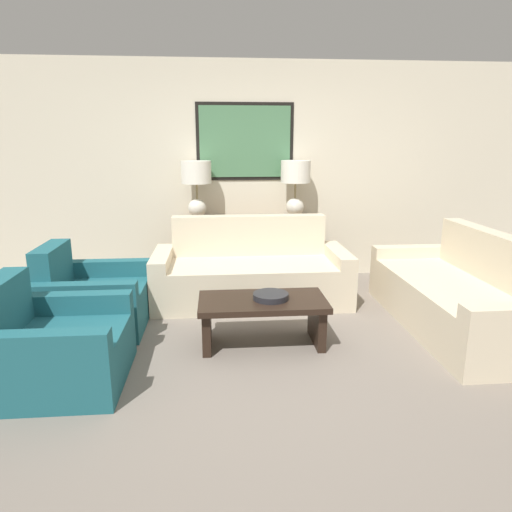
{
  "coord_description": "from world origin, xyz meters",
  "views": [
    {
      "loc": [
        -0.36,
        -3.3,
        1.71
      ],
      "look_at": [
        0.0,
        0.88,
        0.65
      ],
      "focal_mm": 32.0,
      "sensor_mm": 36.0,
      "label": 1
    }
  ],
  "objects_px": {
    "table_lamp_right": "(295,181)",
    "coffee_table": "(262,312)",
    "table_lamp_left": "(196,182)",
    "console_table": "(247,250)",
    "couch_by_back_wall": "(251,274)",
    "armchair_near_back_wall": "(92,300)",
    "decorative_bowl": "(271,296)",
    "armchair_near_camera": "(54,348)",
    "couch_by_side": "(459,297)"
  },
  "relations": [
    {
      "from": "table_lamp_left",
      "to": "couch_by_side",
      "type": "xyz_separation_m",
      "value": [
        2.47,
        -1.62,
        -0.95
      ]
    },
    {
      "from": "table_lamp_right",
      "to": "armchair_near_back_wall",
      "type": "bearing_deg",
      "value": -147.92
    },
    {
      "from": "console_table",
      "to": "decorative_bowl",
      "type": "relative_size",
      "value": 5.4
    },
    {
      "from": "couch_by_side",
      "to": "decorative_bowl",
      "type": "height_order",
      "value": "couch_by_side"
    },
    {
      "from": "table_lamp_left",
      "to": "table_lamp_right",
      "type": "bearing_deg",
      "value": 0.0
    },
    {
      "from": "table_lamp_right",
      "to": "coffee_table",
      "type": "distance_m",
      "value": 2.15
    },
    {
      "from": "decorative_bowl",
      "to": "armchair_near_camera",
      "type": "xyz_separation_m",
      "value": [
        -1.62,
        -0.51,
        -0.17
      ]
    },
    {
      "from": "couch_by_side",
      "to": "coffee_table",
      "type": "distance_m",
      "value": 1.88
    },
    {
      "from": "console_table",
      "to": "table_lamp_left",
      "type": "relative_size",
      "value": 2.37
    },
    {
      "from": "console_table",
      "to": "table_lamp_right",
      "type": "xyz_separation_m",
      "value": [
        0.59,
        0.0,
        0.85
      ]
    },
    {
      "from": "table_lamp_left",
      "to": "coffee_table",
      "type": "bearing_deg",
      "value": -71.91
    },
    {
      "from": "decorative_bowl",
      "to": "armchair_near_back_wall",
      "type": "bearing_deg",
      "value": 162.49
    },
    {
      "from": "couch_by_side",
      "to": "decorative_bowl",
      "type": "xyz_separation_m",
      "value": [
        -1.8,
        -0.23,
        0.14
      ]
    },
    {
      "from": "console_table",
      "to": "coffee_table",
      "type": "relative_size",
      "value": 1.51
    },
    {
      "from": "couch_by_back_wall",
      "to": "armchair_near_back_wall",
      "type": "height_order",
      "value": "couch_by_back_wall"
    },
    {
      "from": "table_lamp_right",
      "to": "armchair_near_back_wall",
      "type": "xyz_separation_m",
      "value": [
        -2.13,
        -1.34,
        -0.98
      ]
    },
    {
      "from": "armchair_near_back_wall",
      "to": "armchair_near_camera",
      "type": "height_order",
      "value": "same"
    },
    {
      "from": "couch_by_back_wall",
      "to": "table_lamp_left",
      "type": "bearing_deg",
      "value": 130.1
    },
    {
      "from": "couch_by_side",
      "to": "armchair_near_camera",
      "type": "relative_size",
      "value": 2.3
    },
    {
      "from": "coffee_table",
      "to": "armchair_near_back_wall",
      "type": "relative_size",
      "value": 1.19
    },
    {
      "from": "armchair_near_camera",
      "to": "console_table",
      "type": "bearing_deg",
      "value": 56.82
    },
    {
      "from": "armchair_near_back_wall",
      "to": "table_lamp_left",
      "type": "bearing_deg",
      "value": 54.6
    },
    {
      "from": "table_lamp_right",
      "to": "coffee_table",
      "type": "height_order",
      "value": "table_lamp_right"
    },
    {
      "from": "couch_by_back_wall",
      "to": "couch_by_side",
      "type": "height_order",
      "value": "same"
    },
    {
      "from": "table_lamp_left",
      "to": "coffee_table",
      "type": "relative_size",
      "value": 0.64
    },
    {
      "from": "decorative_bowl",
      "to": "table_lamp_right",
      "type": "bearing_deg",
      "value": 74.57
    },
    {
      "from": "coffee_table",
      "to": "decorative_bowl",
      "type": "xyz_separation_m",
      "value": [
        0.07,
        -0.0,
        0.14
      ]
    },
    {
      "from": "armchair_near_back_wall",
      "to": "table_lamp_right",
      "type": "bearing_deg",
      "value": 32.08
    },
    {
      "from": "console_table",
      "to": "table_lamp_left",
      "type": "bearing_deg",
      "value": 180.0
    },
    {
      "from": "table_lamp_left",
      "to": "couch_by_side",
      "type": "bearing_deg",
      "value": -33.23
    },
    {
      "from": "table_lamp_right",
      "to": "armchair_near_back_wall",
      "type": "height_order",
      "value": "table_lamp_right"
    },
    {
      "from": "console_table",
      "to": "armchair_near_back_wall",
      "type": "height_order",
      "value": "console_table"
    },
    {
      "from": "table_lamp_right",
      "to": "decorative_bowl",
      "type": "relative_size",
      "value": 2.28
    },
    {
      "from": "armchair_near_back_wall",
      "to": "armchair_near_camera",
      "type": "distance_m",
      "value": 1.02
    },
    {
      "from": "couch_by_side",
      "to": "decorative_bowl",
      "type": "bearing_deg",
      "value": -172.72
    },
    {
      "from": "couch_by_back_wall",
      "to": "decorative_bowl",
      "type": "bearing_deg",
      "value": -85.95
    },
    {
      "from": "table_lamp_right",
      "to": "decorative_bowl",
      "type": "xyz_separation_m",
      "value": [
        -0.51,
        -1.85,
        -0.81
      ]
    },
    {
      "from": "coffee_table",
      "to": "couch_by_side",
      "type": "bearing_deg",
      "value": 6.96
    },
    {
      "from": "table_lamp_left",
      "to": "couch_by_side",
      "type": "relative_size",
      "value": 0.33
    },
    {
      "from": "coffee_table",
      "to": "armchair_near_camera",
      "type": "height_order",
      "value": "armchair_near_camera"
    },
    {
      "from": "table_lamp_right",
      "to": "armchair_near_camera",
      "type": "height_order",
      "value": "table_lamp_right"
    },
    {
      "from": "armchair_near_back_wall",
      "to": "armchair_near_camera",
      "type": "relative_size",
      "value": 1.0
    },
    {
      "from": "console_table",
      "to": "armchair_near_back_wall",
      "type": "distance_m",
      "value": 2.05
    },
    {
      "from": "table_lamp_right",
      "to": "couch_by_side",
      "type": "relative_size",
      "value": 0.33
    },
    {
      "from": "table_lamp_left",
      "to": "coffee_table",
      "type": "xyz_separation_m",
      "value": [
        0.6,
        -1.85,
        -0.95
      ]
    },
    {
      "from": "coffee_table",
      "to": "decorative_bowl",
      "type": "relative_size",
      "value": 3.58
    },
    {
      "from": "table_lamp_right",
      "to": "armchair_near_back_wall",
      "type": "distance_m",
      "value": 2.7
    },
    {
      "from": "armchair_near_back_wall",
      "to": "coffee_table",
      "type": "bearing_deg",
      "value": -18.19
    },
    {
      "from": "couch_by_back_wall",
      "to": "coffee_table",
      "type": "xyz_separation_m",
      "value": [
        0.01,
        -1.14,
        0.0
      ]
    },
    {
      "from": "console_table",
      "to": "couch_by_back_wall",
      "type": "relative_size",
      "value": 0.78
    }
  ]
}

